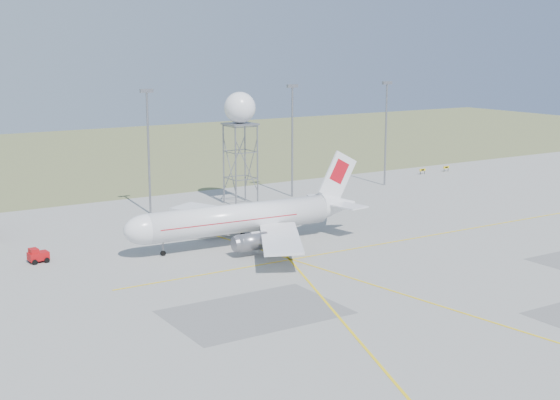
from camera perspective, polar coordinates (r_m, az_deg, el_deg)
ground at (r=83.37m, az=15.69°, el=-8.35°), size 400.00×400.00×0.00m
grass_strip at (r=202.69m, az=-15.05°, el=3.11°), size 400.00×120.00×0.03m
mast_b at (r=128.68m, az=-9.61°, el=4.27°), size 2.20×0.50×20.50m
mast_c at (r=141.77m, az=0.90°, el=5.06°), size 2.20×0.50×20.50m
mast_d at (r=154.85m, az=7.76°, el=5.48°), size 2.20×0.50×20.50m
taxi_sign_near at (r=170.99m, az=10.38°, el=2.16°), size 1.60×0.17×1.20m
taxi_sign_far at (r=175.76m, az=12.07°, el=2.34°), size 1.60×0.17×1.20m
airliner_main at (r=108.20m, az=-2.74°, el=-1.37°), size 36.07×35.02×12.27m
radar_tower at (r=135.23m, az=-2.93°, el=4.28°), size 5.41×5.41×19.58m
baggage_tug at (r=104.80m, az=-17.29°, el=-4.00°), size 2.61×2.17×1.92m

